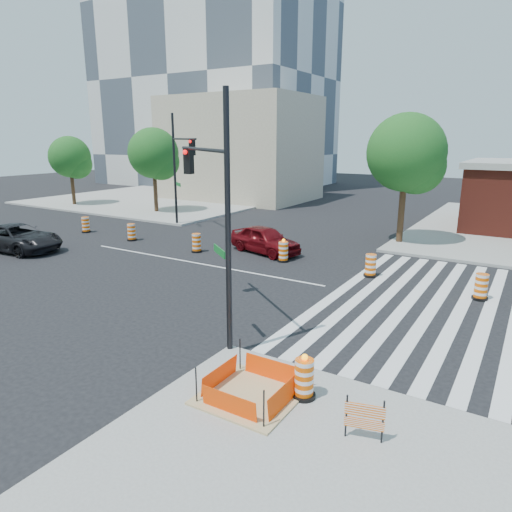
% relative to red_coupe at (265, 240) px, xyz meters
% --- Properties ---
extents(ground, '(120.00, 120.00, 0.00)m').
position_rel_red_coupe_xyz_m(ground, '(-1.87, -3.64, -0.73)').
color(ground, black).
rests_on(ground, ground).
extents(sidewalk_nw, '(22.00, 22.00, 0.15)m').
position_rel_red_coupe_xyz_m(sidewalk_nw, '(-19.87, 14.36, -0.66)').
color(sidewalk_nw, gray).
rests_on(sidewalk_nw, ground).
extents(crosswalk_east, '(6.75, 13.50, 0.01)m').
position_rel_red_coupe_xyz_m(crosswalk_east, '(9.08, -3.64, -0.73)').
color(crosswalk_east, silver).
rests_on(crosswalk_east, ground).
extents(lane_centerline, '(14.00, 0.12, 0.01)m').
position_rel_red_coupe_xyz_m(lane_centerline, '(-1.87, -3.64, -0.73)').
color(lane_centerline, silver).
rests_on(lane_centerline, ground).
extents(excavation_pit, '(2.20, 2.20, 0.90)m').
position_rel_red_coupe_xyz_m(excavation_pit, '(7.13, -12.64, -0.51)').
color(excavation_pit, tan).
rests_on(excavation_pit, ground).
extents(tower_nw, '(28.00, 18.00, 45.00)m').
position_rel_red_coupe_xyz_m(tower_nw, '(-25.87, 30.36, 21.77)').
color(tower_nw, silver).
rests_on(tower_nw, ground).
extents(beige_midrise, '(14.00, 10.00, 10.00)m').
position_rel_red_coupe_xyz_m(beige_midrise, '(-13.87, 18.36, 4.27)').
color(beige_midrise, tan).
rests_on(beige_midrise, ground).
extents(red_coupe, '(4.61, 2.84, 1.46)m').
position_rel_red_coupe_xyz_m(red_coupe, '(0.00, 0.00, 0.00)').
color(red_coupe, '#5A070C').
rests_on(red_coupe, ground).
extents(dark_suv, '(5.52, 3.00, 1.47)m').
position_rel_red_coupe_xyz_m(dark_suv, '(-11.86, -6.82, 0.00)').
color(dark_suv, black).
rests_on(dark_suv, ground).
extents(signal_pole_se, '(4.40, 3.41, 7.20)m').
position_rel_red_coupe_xyz_m(signal_pole_se, '(4.05, -9.90, 3.70)').
color(signal_pole_se, black).
rests_on(signal_pole_se, ground).
extents(signal_pole_nw, '(4.75, 3.39, 7.55)m').
position_rel_red_coupe_xyz_m(signal_pole_nw, '(-8.24, 2.76, 3.91)').
color(signal_pole_nw, black).
rests_on(signal_pole_nw, ground).
extents(pit_drum, '(0.56, 0.56, 1.11)m').
position_rel_red_coupe_xyz_m(pit_drum, '(8.21, -12.01, -0.12)').
color(pit_drum, black).
rests_on(pit_drum, ground).
extents(barricade, '(0.78, 0.24, 0.94)m').
position_rel_red_coupe_xyz_m(barricade, '(9.93, -12.78, -0.06)').
color(barricade, '#EF5A05').
rests_on(barricade, ground).
extents(tree_north_a, '(3.68, 3.67, 6.24)m').
position_rel_red_coupe_xyz_m(tree_north_a, '(-23.97, 6.03, 3.45)').
color(tree_north_a, '#382314').
rests_on(tree_north_a, ground).
extents(tree_north_b, '(4.06, 4.06, 6.89)m').
position_rel_red_coupe_xyz_m(tree_north_b, '(-14.56, 6.92, 3.90)').
color(tree_north_b, '#382314').
rests_on(tree_north_b, ground).
extents(tree_north_c, '(4.39, 4.39, 7.47)m').
position_rel_red_coupe_xyz_m(tree_north_c, '(5.69, 6.06, 4.28)').
color(tree_north_c, '#382314').
rests_on(tree_north_c, ground).
extents(median_drum_0, '(0.60, 0.60, 1.02)m').
position_rel_red_coupe_xyz_m(median_drum_0, '(-12.87, -1.52, -0.25)').
color(median_drum_0, black).
rests_on(median_drum_0, ground).
extents(median_drum_1, '(0.60, 0.60, 1.02)m').
position_rel_red_coupe_xyz_m(median_drum_1, '(-8.46, -1.65, -0.25)').
color(median_drum_1, black).
rests_on(median_drum_1, ground).
extents(median_drum_2, '(0.60, 0.60, 1.02)m').
position_rel_red_coupe_xyz_m(median_drum_2, '(-3.26, -1.84, -0.25)').
color(median_drum_2, black).
rests_on(median_drum_2, ground).
extents(median_drum_3, '(0.60, 0.60, 1.18)m').
position_rel_red_coupe_xyz_m(median_drum_3, '(1.73, -1.08, -0.24)').
color(median_drum_3, black).
rests_on(median_drum_3, ground).
extents(median_drum_4, '(0.60, 0.60, 1.02)m').
position_rel_red_coupe_xyz_m(median_drum_4, '(6.28, -1.26, -0.25)').
color(median_drum_4, black).
rests_on(median_drum_4, ground).
extents(median_drum_5, '(0.60, 0.60, 1.02)m').
position_rel_red_coupe_xyz_m(median_drum_5, '(10.88, -1.97, -0.25)').
color(median_drum_5, black).
rests_on(median_drum_5, ground).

